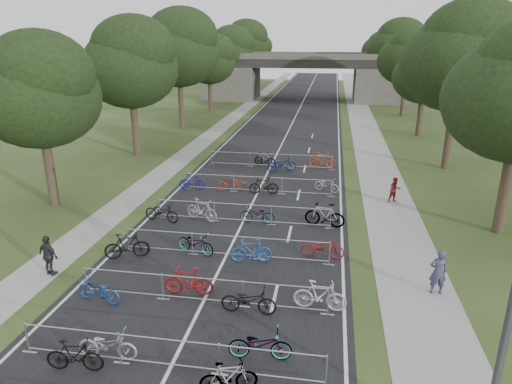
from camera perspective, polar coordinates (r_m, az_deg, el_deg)
road at (r=57.93m, az=5.02°, el=9.49°), size 11.00×140.00×0.01m
sidewalk_right at (r=57.88m, az=13.04°, el=9.07°), size 3.00×140.00×0.01m
sidewalk_left at (r=58.97m, az=-2.36°, el=9.71°), size 2.00×140.00×0.01m
lane_markings at (r=57.93m, az=5.02°, el=9.49°), size 0.12×140.00×0.00m
overpass_bridge at (r=72.36m, az=6.10°, el=14.15°), size 31.00×8.00×7.05m
tree_left_0 at (r=27.97m, az=-25.48°, el=11.11°), size 6.72×6.72×10.25m
tree_left_1 at (r=38.37m, az=-15.41°, el=15.10°), size 7.56×7.56×11.53m
tree_right_1 at (r=36.03m, az=24.30°, el=14.90°), size 8.18×8.18×12.47m
tree_left_2 at (r=49.51m, az=-9.59°, el=17.16°), size 8.40×8.40×12.81m
tree_right_2 at (r=47.85m, az=20.50°, el=13.60°), size 6.16×6.16×9.39m
tree_left_3 at (r=61.06m, az=-5.79°, el=16.07°), size 6.72×6.72×10.25m
tree_right_3 at (r=59.61m, az=18.53°, el=15.59°), size 7.17×7.17×10.93m
tree_left_4 at (r=72.68m, az=-3.27°, el=17.22°), size 7.56×7.56×11.53m
tree_right_4 at (r=71.47m, az=17.19°, el=16.90°), size 8.18×8.18×12.47m
tree_left_5 at (r=84.41m, az=-1.43°, el=18.03°), size 8.40×8.40×12.81m
tree_right_5 at (r=83.45m, az=16.03°, el=15.84°), size 6.16×6.16×9.39m
tree_left_6 at (r=96.26m, az=-0.03°, el=17.17°), size 6.72×6.72×10.25m
tree_right_6 at (r=95.35m, az=15.33°, el=16.79°), size 7.17×7.17×10.93m
barrier_row_1 at (r=14.50m, az=-10.86°, el=-19.27°), size 9.70×0.08×1.10m
barrier_row_2 at (r=17.30m, az=-6.75°, el=-12.12°), size 9.70×0.08×1.10m
barrier_row_3 at (r=20.53m, az=-3.85°, el=-6.76°), size 9.70×0.08×1.10m
barrier_row_4 at (r=24.11m, az=-1.70°, el=-2.70°), size 9.70×0.08×1.10m
barrier_row_5 at (r=28.75m, az=0.20°, el=0.93°), size 9.70×0.08×1.10m
barrier_row_6 at (r=34.44m, az=1.81°, el=3.97°), size 9.70×0.08×1.10m
bike_4 at (r=15.20m, az=-21.74°, el=-18.50°), size 1.79×0.66×1.05m
bike_5 at (r=15.36m, az=-18.07°, el=-17.72°), size 1.90×0.72×0.99m
bike_6 at (r=13.62m, az=-3.45°, el=-22.10°), size 1.71×0.92×0.99m
bike_7 at (r=14.66m, az=0.51°, el=-18.54°), size 2.01×0.85×1.03m
bike_8 at (r=18.25m, az=-19.12°, el=-11.56°), size 1.96×1.01×0.98m
bike_9 at (r=17.89m, az=-8.43°, el=-10.97°), size 1.94×0.64×1.15m
bike_10 at (r=16.65m, az=-0.91°, el=-13.39°), size 2.01×0.71×1.06m
bike_11 at (r=16.97m, az=7.99°, el=-12.71°), size 1.96×0.65×1.16m
bike_12 at (r=21.18m, az=-15.84°, el=-6.50°), size 2.04×1.26×1.19m
bike_13 at (r=21.04m, az=-7.56°, el=-6.35°), size 2.03×1.24×1.01m
bike_14 at (r=20.05m, az=-0.59°, el=-7.36°), size 1.90×0.85×1.10m
bike_15 at (r=20.65m, az=8.35°, el=-6.90°), size 1.95×0.76×1.01m
bike_16 at (r=24.85m, az=-11.70°, el=-2.47°), size 2.14×1.14×1.07m
bike_17 at (r=24.58m, az=-6.80°, el=-2.26°), size 2.07×1.26×1.20m
bike_18 at (r=24.13m, az=0.16°, el=-2.84°), size 1.86×0.71×0.97m
bike_19 at (r=23.93m, az=8.59°, el=-2.87°), size 2.16×0.92×1.26m
bike_20 at (r=29.70m, az=-8.02°, el=1.26°), size 1.71×0.53×1.02m
bike_21 at (r=29.17m, az=-3.06°, el=1.06°), size 1.97×1.03×0.99m
bike_22 at (r=28.54m, az=0.98°, el=0.80°), size 1.88×0.75×1.10m
bike_23 at (r=29.37m, az=8.82°, el=0.89°), size 1.80×1.28×0.90m
bike_25 at (r=34.83m, az=1.12°, el=4.12°), size 1.83×0.98×1.06m
bike_26 at (r=33.40m, az=3.22°, el=3.50°), size 2.27×1.44×1.13m
bike_27 at (r=34.67m, az=8.26°, el=3.98°), size 2.06×0.76×1.21m
pedestrian_a at (r=18.93m, az=21.80°, el=-9.27°), size 0.73×0.53×1.84m
pedestrian_b at (r=28.29m, az=16.98°, el=0.23°), size 0.91×0.82×1.53m
pedestrian_c at (r=20.73m, az=-24.50°, el=-7.27°), size 1.12×0.74×1.76m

